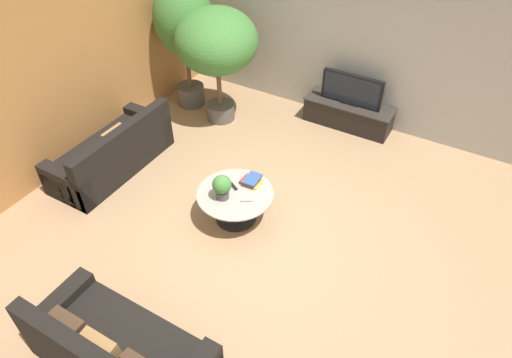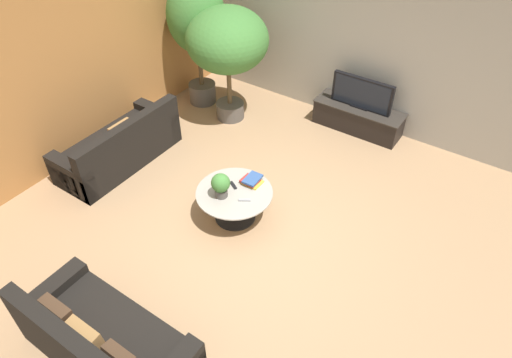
% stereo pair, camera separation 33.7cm
% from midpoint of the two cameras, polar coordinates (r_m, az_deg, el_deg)
% --- Properties ---
extents(ground_plane, '(24.00, 24.00, 0.00)m').
position_cam_midpoint_polar(ground_plane, '(6.27, 1.11, -5.85)').
color(ground_plane, '#9E7A56').
extents(back_wall_stone, '(7.40, 0.12, 3.00)m').
position_cam_midpoint_polar(back_wall_stone, '(7.89, 14.98, 16.62)').
color(back_wall_stone, '#A39E93').
rests_on(back_wall_stone, ground).
extents(side_wall_left, '(0.12, 7.40, 3.00)m').
position_cam_midpoint_polar(side_wall_left, '(7.43, -19.99, 14.04)').
color(side_wall_left, '#B2753D').
rests_on(side_wall_left, ground).
extents(media_console, '(1.53, 0.50, 0.44)m').
position_cam_midpoint_polar(media_console, '(8.15, 13.79, 7.43)').
color(media_console, black).
rests_on(media_console, ground).
extents(television, '(1.05, 0.13, 0.53)m').
position_cam_midpoint_polar(television, '(7.91, 14.33, 10.29)').
color(television, black).
rests_on(television, media_console).
extents(coffee_table, '(1.03, 1.03, 0.46)m').
position_cam_midpoint_polar(coffee_table, '(6.16, -1.13, -2.62)').
color(coffee_table, black).
rests_on(coffee_table, ground).
extents(couch_by_wall, '(0.84, 1.98, 0.84)m').
position_cam_midpoint_polar(couch_by_wall, '(7.39, -15.39, 3.83)').
color(couch_by_wall, black).
rests_on(couch_by_wall, ground).
extents(couch_near_entry, '(1.88, 0.84, 0.84)m').
position_cam_midpoint_polar(couch_near_entry, '(5.08, -16.52, -19.12)').
color(couch_near_entry, black).
rests_on(couch_near_entry, ground).
extents(potted_palm_tall, '(0.99, 0.99, 2.29)m').
position_cam_midpoint_polar(potted_palm_tall, '(8.19, -6.22, 18.97)').
color(potted_palm_tall, '#514C47').
rests_on(potted_palm_tall, ground).
extents(potted_palm_corner, '(1.36, 1.36, 1.99)m').
position_cam_midpoint_polar(potted_palm_corner, '(7.70, -2.29, 16.64)').
color(potted_palm_corner, '#514C47').
rests_on(potted_palm_corner, ground).
extents(potted_plant_tabletop, '(0.25, 0.25, 0.35)m').
position_cam_midpoint_polar(potted_plant_tabletop, '(5.89, -2.81, -0.74)').
color(potted_plant_tabletop, '#514C47').
rests_on(potted_plant_tabletop, coffee_table).
extents(book_stack, '(0.27, 0.28, 0.08)m').
position_cam_midpoint_polar(book_stack, '(6.18, 1.00, -0.22)').
color(book_stack, gold).
rests_on(book_stack, coffee_table).
extents(remote_black, '(0.16, 0.11, 0.02)m').
position_cam_midpoint_polar(remote_black, '(6.16, -1.29, -0.82)').
color(remote_black, black).
rests_on(remote_black, coffee_table).
extents(remote_silver, '(0.16, 0.12, 0.02)m').
position_cam_midpoint_polar(remote_silver, '(5.94, 0.19, -2.67)').
color(remote_silver, gray).
rests_on(remote_silver, coffee_table).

